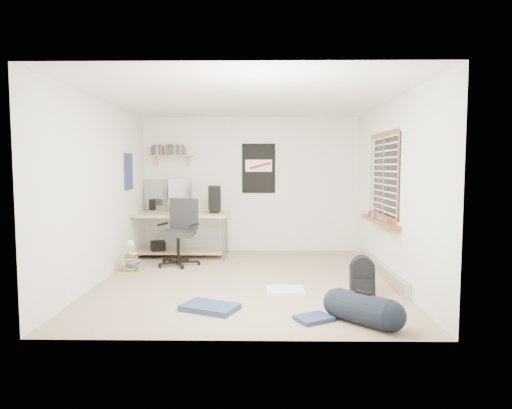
{
  "coord_description": "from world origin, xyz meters",
  "views": [
    {
      "loc": [
        0.23,
        -6.29,
        1.58
      ],
      "look_at": [
        0.13,
        0.37,
        1.03
      ],
      "focal_mm": 32.0,
      "sensor_mm": 36.0,
      "label": 1
    }
  ],
  "objects_px": {
    "desk": "(178,236)",
    "backpack": "(362,280)",
    "office_chair": "(178,235)",
    "duffel_bag": "(363,311)",
    "book_stack": "(132,262)"
  },
  "relations": [
    {
      "from": "duffel_bag",
      "to": "book_stack",
      "type": "xyz_separation_m",
      "value": [
        -2.99,
        2.28,
        0.01
      ]
    },
    {
      "from": "desk",
      "to": "office_chair",
      "type": "distance_m",
      "value": 0.71
    },
    {
      "from": "desk",
      "to": "backpack",
      "type": "relative_size",
      "value": 4.62
    },
    {
      "from": "office_chair",
      "to": "backpack",
      "type": "relative_size",
      "value": 2.8
    },
    {
      "from": "desk",
      "to": "duffel_bag",
      "type": "distance_m",
      "value": 4.23
    },
    {
      "from": "backpack",
      "to": "desk",
      "type": "bearing_deg",
      "value": 141.72
    },
    {
      "from": "office_chair",
      "to": "backpack",
      "type": "xyz_separation_m",
      "value": [
        2.58,
        -1.72,
        -0.29
      ]
    },
    {
      "from": "desk",
      "to": "backpack",
      "type": "height_order",
      "value": "desk"
    },
    {
      "from": "office_chair",
      "to": "book_stack",
      "type": "distance_m",
      "value": 0.84
    },
    {
      "from": "desk",
      "to": "office_chair",
      "type": "bearing_deg",
      "value": -95.72
    },
    {
      "from": "office_chair",
      "to": "duffel_bag",
      "type": "distance_m",
      "value": 3.63
    },
    {
      "from": "backpack",
      "to": "book_stack",
      "type": "bearing_deg",
      "value": 161.76
    },
    {
      "from": "office_chair",
      "to": "duffel_bag",
      "type": "bearing_deg",
      "value": -33.9
    },
    {
      "from": "desk",
      "to": "duffel_bag",
      "type": "relative_size",
      "value": 2.89
    },
    {
      "from": "backpack",
      "to": "book_stack",
      "type": "relative_size",
      "value": 0.94
    }
  ]
}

